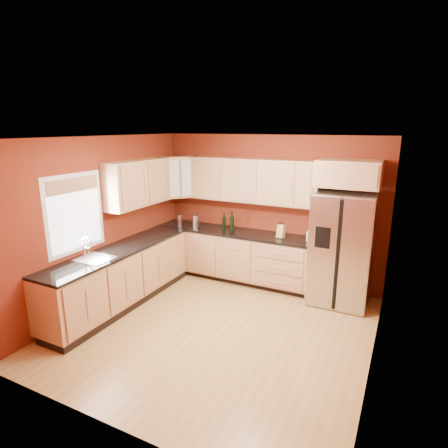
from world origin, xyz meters
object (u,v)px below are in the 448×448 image
Objects in this scene: wine_bottle_a at (232,221)px; soap_dispenser at (308,235)px; refrigerator at (342,249)px; knife_block at (281,231)px; canister_left at (180,219)px.

wine_bottle_a reaches higher than soap_dispenser.
wine_bottle_a is at bearing 179.69° from soap_dispenser.
refrigerator is 0.57m from soap_dispenser.
knife_block is (-1.00, 0.04, 0.14)m from refrigerator.
wine_bottle_a is at bearing -169.70° from knife_block.
knife_block is 0.45m from soap_dispenser.
refrigerator is at bearing -1.83° from canister_left.
wine_bottle_a is (-1.93, 0.08, 0.21)m from refrigerator.
canister_left is at bearing 179.33° from soap_dispenser.
knife_block reaches higher than soap_dispenser.
refrigerator is 9.03× the size of soap_dispenser.
soap_dispenser is at bearing 172.96° from refrigerator.
refrigerator reaches higher than wine_bottle_a.
wine_bottle_a is at bearing 177.76° from refrigerator.
knife_block is 1.15× the size of soap_dispenser.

